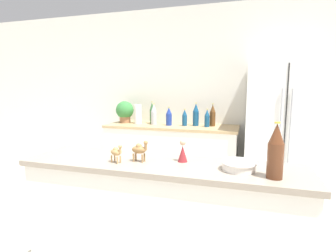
# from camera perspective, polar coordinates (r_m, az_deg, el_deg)

# --- Properties ---
(wall_back) EXTENTS (8.00, 0.06, 2.55)m
(wall_back) POSITION_cam_1_polar(r_m,az_deg,el_deg) (3.84, 7.08, 6.11)
(wall_back) COLOR silver
(wall_back) RESTS_ON ground_plane
(back_counter) EXTENTS (1.81, 0.63, 0.91)m
(back_counter) POSITION_cam_1_polar(r_m,az_deg,el_deg) (3.72, 0.76, -6.71)
(back_counter) COLOR white
(back_counter) RESTS_ON ground_plane
(refrigerator) EXTENTS (0.83, 0.70, 1.72)m
(refrigerator) POSITION_cam_1_polar(r_m,az_deg,el_deg) (3.46, 23.32, -1.73)
(refrigerator) COLOR white
(refrigerator) RESTS_ON ground_plane
(bar_counter) EXTENTS (1.79, 0.45, 0.96)m
(bar_counter) POSITION_cam_1_polar(r_m,az_deg,el_deg) (1.86, -1.64, -22.18)
(bar_counter) COLOR silver
(bar_counter) RESTS_ON ground_plane
(potted_plant) EXTENTS (0.26, 0.26, 0.32)m
(potted_plant) POSITION_cam_1_polar(r_m,az_deg,el_deg) (3.91, -9.38, 3.22)
(potted_plant) COLOR #9E6B47
(potted_plant) RESTS_ON back_counter
(paper_towel_roll) EXTENTS (0.11, 0.11, 0.27)m
(paper_towel_roll) POSITION_cam_1_polar(r_m,az_deg,el_deg) (3.79, -6.58, 2.59)
(paper_towel_roll) COLOR white
(paper_towel_roll) RESTS_ON back_counter
(back_bottle_0) EXTENTS (0.08, 0.08, 0.30)m
(back_bottle_0) POSITION_cam_1_polar(r_m,az_deg,el_deg) (3.68, -3.11, 2.53)
(back_bottle_0) COLOR #B2B7BC
(back_bottle_0) RESTS_ON back_counter
(back_bottle_1) EXTENTS (0.08, 0.08, 0.31)m
(back_bottle_1) POSITION_cam_1_polar(r_m,az_deg,el_deg) (3.57, 6.08, 2.44)
(back_bottle_1) COLOR navy
(back_bottle_1) RESTS_ON back_counter
(back_bottle_2) EXTENTS (0.06, 0.06, 0.32)m
(back_bottle_2) POSITION_cam_1_polar(r_m,az_deg,el_deg) (3.79, -3.50, 2.84)
(back_bottle_2) COLOR #2D6033
(back_bottle_2) RESTS_ON back_counter
(back_bottle_3) EXTENTS (0.08, 0.08, 0.30)m
(back_bottle_3) POSITION_cam_1_polar(r_m,az_deg,el_deg) (3.57, 9.69, 2.29)
(back_bottle_3) COLOR brown
(back_bottle_3) RESTS_ON back_counter
(back_bottle_4) EXTENTS (0.07, 0.07, 0.24)m
(back_bottle_4) POSITION_cam_1_polar(r_m,az_deg,el_deg) (3.49, 8.50, 1.66)
(back_bottle_4) COLOR navy
(back_bottle_4) RESTS_ON back_counter
(back_bottle_5) EXTENTS (0.08, 0.08, 0.25)m
(back_bottle_5) POSITION_cam_1_polar(r_m,az_deg,el_deg) (3.59, 0.19, 2.06)
(back_bottle_5) COLOR navy
(back_bottle_5) RESTS_ON back_counter
(back_bottle_6) EXTENTS (0.07, 0.07, 0.23)m
(back_bottle_6) POSITION_cam_1_polar(r_m,az_deg,el_deg) (3.56, 3.64, 1.80)
(back_bottle_6) COLOR navy
(back_bottle_6) RESTS_ON back_counter
(wine_bottle) EXTENTS (0.08, 0.08, 0.30)m
(wine_bottle) POSITION_cam_1_polar(r_m,az_deg,el_deg) (1.46, 22.40, -5.18)
(wine_bottle) COLOR #562D19
(wine_bottle) RESTS_ON bar_counter
(fruit_bowl) EXTENTS (0.20, 0.20, 0.05)m
(fruit_bowl) POSITION_cam_1_polar(r_m,az_deg,el_deg) (1.57, 15.18, -8.23)
(fruit_bowl) COLOR white
(fruit_bowl) RESTS_ON bar_counter
(camel_figurine) EXTENTS (0.11, 0.06, 0.14)m
(camel_figurine) POSITION_cam_1_polar(r_m,az_deg,el_deg) (1.68, -6.21, -5.03)
(camel_figurine) COLOR olive
(camel_figurine) RESTS_ON bar_counter
(camel_figurine_second) EXTENTS (0.10, 0.07, 0.12)m
(camel_figurine_second) POSITION_cam_1_polar(r_m,az_deg,el_deg) (1.68, -11.21, -5.53)
(camel_figurine_second) COLOR tan
(camel_figurine_second) RESTS_ON bar_counter
(wise_man_figurine_crimson) EXTENTS (0.06, 0.06, 0.15)m
(wise_man_figurine_crimson) POSITION_cam_1_polar(r_m,az_deg,el_deg) (1.67, 3.21, -5.70)
(wise_man_figurine_crimson) COLOR maroon
(wise_man_figurine_crimson) RESTS_ON bar_counter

